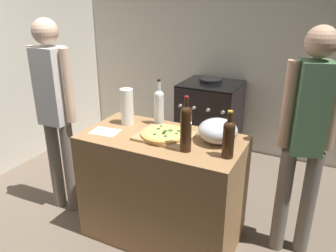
{
  "coord_description": "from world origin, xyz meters",
  "views": [
    {
      "loc": [
        1.28,
        -1.35,
        1.88
      ],
      "look_at": [
        0.22,
        0.77,
        0.94
      ],
      "focal_mm": 35.89,
      "sensor_mm": 36.0,
      "label": 1
    }
  ],
  "objects_px": {
    "mixing_bowl": "(218,131)",
    "stove": "(210,120)",
    "paper_towel_roll": "(127,107)",
    "person_in_red": "(306,134)",
    "wine_bottle_dark": "(159,106)",
    "wine_bottle_green": "(186,127)",
    "pizza": "(164,134)",
    "wine_bottle_amber": "(229,137)",
    "person_in_stripes": "(55,106)"
  },
  "relations": [
    {
      "from": "wine_bottle_amber",
      "to": "stove",
      "type": "distance_m",
      "value": 1.88
    },
    {
      "from": "wine_bottle_green",
      "to": "wine_bottle_amber",
      "type": "bearing_deg",
      "value": 7.09
    },
    {
      "from": "wine_bottle_amber",
      "to": "wine_bottle_green",
      "type": "distance_m",
      "value": 0.29
    },
    {
      "from": "pizza",
      "to": "stove",
      "type": "height_order",
      "value": "stove"
    },
    {
      "from": "person_in_stripes",
      "to": "person_in_red",
      "type": "xyz_separation_m",
      "value": [
        1.95,
        0.35,
        -0.01
      ]
    },
    {
      "from": "person_in_stripes",
      "to": "stove",
      "type": "bearing_deg",
      "value": 62.93
    },
    {
      "from": "paper_towel_roll",
      "to": "wine_bottle_amber",
      "type": "relative_size",
      "value": 0.93
    },
    {
      "from": "wine_bottle_dark",
      "to": "wine_bottle_amber",
      "type": "distance_m",
      "value": 0.74
    },
    {
      "from": "wine_bottle_green",
      "to": "person_in_stripes",
      "type": "distance_m",
      "value": 1.24
    },
    {
      "from": "stove",
      "to": "person_in_red",
      "type": "xyz_separation_m",
      "value": [
        1.13,
        -1.25,
        0.52
      ]
    },
    {
      "from": "paper_towel_roll",
      "to": "stove",
      "type": "relative_size",
      "value": 0.31
    },
    {
      "from": "pizza",
      "to": "wine_bottle_amber",
      "type": "relative_size",
      "value": 1.09
    },
    {
      "from": "stove",
      "to": "person_in_red",
      "type": "bearing_deg",
      "value": -47.99
    },
    {
      "from": "person_in_stripes",
      "to": "person_in_red",
      "type": "height_order",
      "value": "person_in_stripes"
    },
    {
      "from": "mixing_bowl",
      "to": "wine_bottle_green",
      "type": "height_order",
      "value": "wine_bottle_green"
    },
    {
      "from": "mixing_bowl",
      "to": "wine_bottle_green",
      "type": "relative_size",
      "value": 0.73
    },
    {
      "from": "mixing_bowl",
      "to": "paper_towel_roll",
      "type": "relative_size",
      "value": 0.95
    },
    {
      "from": "wine_bottle_dark",
      "to": "wine_bottle_green",
      "type": "bearing_deg",
      "value": -42.35
    },
    {
      "from": "wine_bottle_amber",
      "to": "paper_towel_roll",
      "type": "bearing_deg",
      "value": 166.83
    },
    {
      "from": "mixing_bowl",
      "to": "paper_towel_roll",
      "type": "distance_m",
      "value": 0.77
    },
    {
      "from": "pizza",
      "to": "person_in_stripes",
      "type": "distance_m",
      "value": 1.01
    },
    {
      "from": "pizza",
      "to": "person_in_red",
      "type": "xyz_separation_m",
      "value": [
        0.94,
        0.3,
        0.06
      ]
    },
    {
      "from": "mixing_bowl",
      "to": "paper_towel_roll",
      "type": "height_order",
      "value": "paper_towel_roll"
    },
    {
      "from": "wine_bottle_dark",
      "to": "mixing_bowl",
      "type": "bearing_deg",
      "value": -12.86
    },
    {
      "from": "wine_bottle_dark",
      "to": "person_in_red",
      "type": "xyz_separation_m",
      "value": [
        1.1,
        0.08,
        -0.07
      ]
    },
    {
      "from": "person_in_red",
      "to": "paper_towel_roll",
      "type": "bearing_deg",
      "value": -172.08
    },
    {
      "from": "paper_towel_roll",
      "to": "person_in_red",
      "type": "relative_size",
      "value": 0.17
    },
    {
      "from": "wine_bottle_dark",
      "to": "wine_bottle_green",
      "type": "distance_m",
      "value": 0.52
    },
    {
      "from": "wine_bottle_amber",
      "to": "person_in_red",
      "type": "relative_size",
      "value": 0.19
    },
    {
      "from": "stove",
      "to": "paper_towel_roll",
      "type": "bearing_deg",
      "value": -98.03
    },
    {
      "from": "mixing_bowl",
      "to": "wine_bottle_dark",
      "type": "bearing_deg",
      "value": 167.14
    },
    {
      "from": "paper_towel_roll",
      "to": "wine_bottle_dark",
      "type": "xyz_separation_m",
      "value": [
        0.23,
        0.11,
        0.01
      ]
    },
    {
      "from": "wine_bottle_green",
      "to": "paper_towel_roll",
      "type": "bearing_deg",
      "value": 158.37
    },
    {
      "from": "pizza",
      "to": "wine_bottle_amber",
      "type": "height_order",
      "value": "wine_bottle_amber"
    },
    {
      "from": "wine_bottle_amber",
      "to": "wine_bottle_green",
      "type": "xyz_separation_m",
      "value": [
        -0.28,
        -0.03,
        0.03
      ]
    },
    {
      "from": "mixing_bowl",
      "to": "wine_bottle_dark",
      "type": "height_order",
      "value": "wine_bottle_dark"
    },
    {
      "from": "mixing_bowl",
      "to": "wine_bottle_amber",
      "type": "bearing_deg",
      "value": -55.42
    },
    {
      "from": "pizza",
      "to": "wine_bottle_green",
      "type": "xyz_separation_m",
      "value": [
        0.23,
        -0.13,
        0.14
      ]
    },
    {
      "from": "wine_bottle_green",
      "to": "mixing_bowl",
      "type": "bearing_deg",
      "value": 57.61
    },
    {
      "from": "mixing_bowl",
      "to": "wine_bottle_dark",
      "type": "distance_m",
      "value": 0.55
    },
    {
      "from": "mixing_bowl",
      "to": "stove",
      "type": "xyz_separation_m",
      "value": [
        -0.56,
        1.45,
        -0.51
      ]
    },
    {
      "from": "stove",
      "to": "person_in_stripes",
      "type": "relative_size",
      "value": 0.56
    },
    {
      "from": "stove",
      "to": "person_in_stripes",
      "type": "xyz_separation_m",
      "value": [
        -0.82,
        -1.6,
        0.53
      ]
    },
    {
      "from": "wine_bottle_green",
      "to": "person_in_stripes",
      "type": "relative_size",
      "value": 0.22
    },
    {
      "from": "wine_bottle_dark",
      "to": "wine_bottle_amber",
      "type": "relative_size",
      "value": 1.17
    },
    {
      "from": "wine_bottle_dark",
      "to": "stove",
      "type": "xyz_separation_m",
      "value": [
        -0.03,
        1.33,
        -0.58
      ]
    },
    {
      "from": "paper_towel_roll",
      "to": "person_in_red",
      "type": "xyz_separation_m",
      "value": [
        1.33,
        0.19,
        -0.05
      ]
    },
    {
      "from": "wine_bottle_amber",
      "to": "stove",
      "type": "xyz_separation_m",
      "value": [
        -0.7,
        1.65,
        -0.56
      ]
    },
    {
      "from": "mixing_bowl",
      "to": "paper_towel_roll",
      "type": "xyz_separation_m",
      "value": [
        -0.77,
        0.02,
        0.06
      ]
    },
    {
      "from": "mixing_bowl",
      "to": "stove",
      "type": "relative_size",
      "value": 0.29
    }
  ]
}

